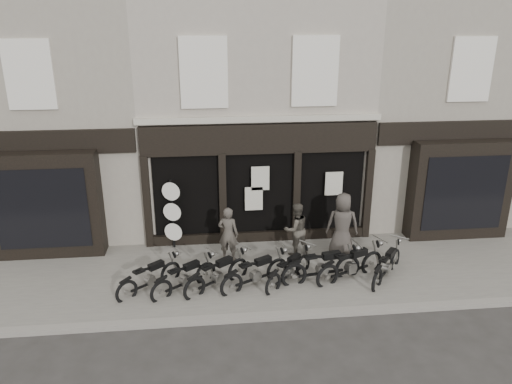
{
  "coord_description": "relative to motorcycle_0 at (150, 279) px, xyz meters",
  "views": [
    {
      "loc": [
        -1.64,
        -11.5,
        7.02
      ],
      "look_at": [
        -0.26,
        1.6,
        2.25
      ],
      "focal_mm": 35.0,
      "sensor_mm": 36.0,
      "label": 1
    }
  ],
  "objects": [
    {
      "name": "motorcycle_0",
      "position": [
        0.0,
        0.0,
        0.0
      ],
      "size": [
        1.68,
        1.48,
        0.97
      ],
      "rotation": [
        0.0,
        0.0,
        0.69
      ],
      "color": "black",
      "rests_on": "ground"
    },
    {
      "name": "motorcycle_5",
      "position": [
        4.62,
        -0.02,
        0.06
      ],
      "size": [
        2.29,
        0.77,
        1.11
      ],
      "rotation": [
        0.0,
        0.0,
        0.19
      ],
      "color": "black",
      "rests_on": "ground"
    },
    {
      "name": "neighbour_left",
      "position": [
        -3.14,
        5.61,
        3.66
      ],
      "size": [
        5.6,
        6.73,
        8.34
      ],
      "color": "gray",
      "rests_on": "ground"
    },
    {
      "name": "motorcycle_7",
      "position": [
        6.43,
        -0.04,
        0.01
      ],
      "size": [
        1.51,
        1.74,
        0.99
      ],
      "rotation": [
        0.0,
        0.0,
        0.88
      ],
      "color": "black",
      "rests_on": "ground"
    },
    {
      "name": "motorcycle_3",
      "position": [
        2.79,
        -0.1,
        0.03
      ],
      "size": [
        1.97,
        1.29,
        1.04
      ],
      "rotation": [
        0.0,
        0.0,
        0.5
      ],
      "color": "black",
      "rests_on": "ground"
    },
    {
      "name": "advert_sign_post",
      "position": [
        0.5,
        2.39,
        0.75
      ],
      "size": [
        0.55,
        0.37,
        2.34
      ],
      "rotation": [
        0.0,
        0.0,
        -0.33
      ],
      "color": "black",
      "rests_on": "ground"
    },
    {
      "name": "motorcycle_1",
      "position": [
        0.92,
        -0.12,
        0.01
      ],
      "size": [
        1.77,
        1.42,
        0.98
      ],
      "rotation": [
        0.0,
        0.0,
        0.63
      ],
      "color": "black",
      "rests_on": "ground"
    },
    {
      "name": "motorcycle_2",
      "position": [
        1.78,
        -0.07,
        0.03
      ],
      "size": [
        1.85,
        1.5,
        1.03
      ],
      "rotation": [
        0.0,
        0.0,
        0.64
      ],
      "color": "black",
      "rests_on": "ground"
    },
    {
      "name": "man_right",
      "position": [
        5.53,
        1.42,
        0.71
      ],
      "size": [
        1.06,
        0.81,
        1.94
      ],
      "primitive_type": "imported",
      "rotation": [
        0.0,
        0.0,
        2.92
      ],
      "color": "#403B36",
      "rests_on": "pavement"
    },
    {
      "name": "kerb",
      "position": [
        3.21,
        -1.54,
        -0.32
      ],
      "size": [
        30.0,
        0.25,
        0.13
      ],
      "primitive_type": "cube",
      "color": "gray",
      "rests_on": "ground_plane"
    },
    {
      "name": "neighbour_right",
      "position": [
        9.56,
        5.61,
        3.66
      ],
      "size": [
        5.6,
        6.73,
        8.34
      ],
      "color": "gray",
      "rests_on": "ground"
    },
    {
      "name": "pavement",
      "position": [
        3.21,
        0.61,
        -0.32
      ],
      "size": [
        30.0,
        4.2,
        0.12
      ],
      "primitive_type": "cube",
      "color": "#69635C",
      "rests_on": "ground_plane"
    },
    {
      "name": "ground_plane",
      "position": [
        3.21,
        -0.29,
        -0.38
      ],
      "size": [
        90.0,
        90.0,
        0.0
      ],
      "primitive_type": "plane",
      "color": "#2D2B28",
      "rests_on": "ground"
    },
    {
      "name": "man_left",
      "position": [
        2.15,
        1.42,
        0.56
      ],
      "size": [
        0.7,
        0.57,
        1.65
      ],
      "primitive_type": "imported",
      "rotation": [
        0.0,
        0.0,
        2.81
      ],
      "color": "#47413A",
      "rests_on": "pavement"
    },
    {
      "name": "motorcycle_4",
      "position": [
        3.71,
        0.0,
        -0.0
      ],
      "size": [
        1.59,
        1.57,
        0.96
      ],
      "rotation": [
        0.0,
        0.0,
        0.78
      ],
      "color": "black",
      "rests_on": "ground"
    },
    {
      "name": "motorcycle_6",
      "position": [
        5.43,
        0.02,
        0.05
      ],
      "size": [
        2.13,
        1.19,
        1.09
      ],
      "rotation": [
        0.0,
        0.0,
        0.41
      ],
      "color": "black",
      "rests_on": "ground"
    },
    {
      "name": "man_centre",
      "position": [
        4.17,
        1.59,
        0.55
      ],
      "size": [
        0.95,
        0.84,
        1.62
      ],
      "primitive_type": "imported",
      "rotation": [
        0.0,
        0.0,
        3.47
      ],
      "color": "#454038",
      "rests_on": "pavement"
    },
    {
      "name": "central_building",
      "position": [
        3.21,
        5.66,
        3.7
      ],
      "size": [
        7.3,
        6.22,
        8.34
      ],
      "color": "#A69C8E",
      "rests_on": "ground"
    }
  ]
}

